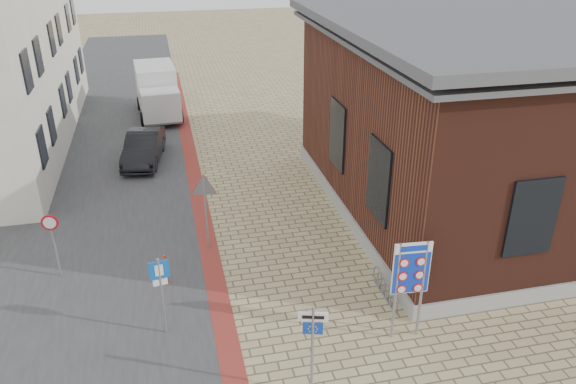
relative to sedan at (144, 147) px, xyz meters
name	(u,v)px	position (x,y,z in m)	size (l,w,h in m)	color
ground	(316,364)	(4.01, -13.97, -0.66)	(120.00, 120.00, 0.00)	tan
road_strip	(112,155)	(-1.49, 1.03, -0.65)	(7.00, 60.00, 0.02)	#38383A
curb_strip	(198,195)	(2.01, -3.97, -0.65)	(0.60, 40.00, 0.02)	maroon
brick_building	(508,113)	(13.00, -6.97, 2.82)	(13.00, 13.00, 6.80)	gray
townhouse_far	(5,32)	(-6.99, 10.03, 3.51)	(7.40, 6.40, 8.30)	beige
bike_rack	(385,288)	(6.66, -11.77, -0.40)	(0.08, 1.80, 0.60)	slate
sedan	(144,147)	(0.00, 0.00, 0.00)	(1.40, 4.01, 1.32)	black
box_truck	(157,91)	(0.80, 6.54, 0.70)	(2.39, 5.14, 2.63)	slate
border_sign	(411,270)	(6.51, -13.47, 1.35)	(0.96, 0.12, 2.80)	gray
essen_sign	(313,337)	(3.66, -14.79, 0.92)	(0.63, 0.22, 2.40)	gray
parking_sign	(161,284)	(0.51, -11.97, 0.87)	(0.50, 0.12, 2.27)	gray
yield_sign	(205,193)	(2.01, -7.97, 1.32)	(0.91, 0.23, 2.58)	gray
speed_sign	(53,236)	(-2.50, -8.62, 0.73)	(0.50, 0.09, 2.11)	gray
bollard	(166,269)	(0.61, -9.69, -0.19)	(0.09, 0.09, 0.95)	red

